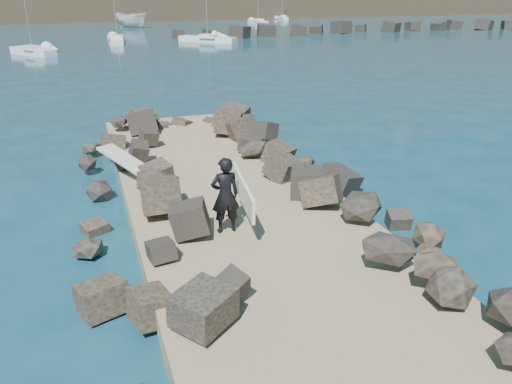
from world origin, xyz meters
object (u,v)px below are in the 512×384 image
surfer_with_board (228,195)px  sailboat_c (208,39)px  surfboard_resting (128,165)px  boat_imported (132,20)px

surfer_with_board → sailboat_c: size_ratio=0.27×
surfboard_resting → sailboat_c: sailboat_c is taller
boat_imported → sailboat_c: sailboat_c is taller
surfboard_resting → boat_imported: boat_imported is taller
surfboard_resting → boat_imported: 72.42m
surfboard_resting → sailboat_c: bearing=41.6°
boat_imported → surfer_with_board: size_ratio=2.75×
surfboard_resting → boat_imported: size_ratio=0.37×
boat_imported → sailboat_c: (6.17, -25.99, -0.92)m
sailboat_c → surfer_with_board: bearing=-103.4°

